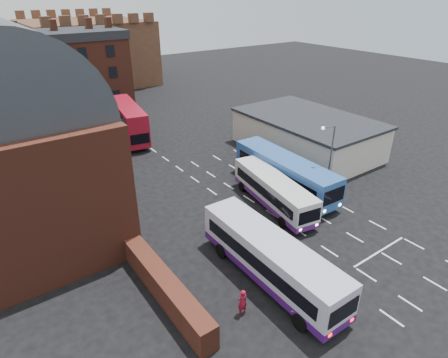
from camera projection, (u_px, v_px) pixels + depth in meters
ground at (303, 256)px, 27.55m from camera, size 180.00×180.00×0.00m
forecourt_wall at (166, 288)px, 23.30m from camera, size 1.20×10.00×1.80m
cream_building at (307, 134)px, 44.49m from camera, size 10.40×16.40×4.25m
brick_terrace at (49, 80)px, 55.24m from camera, size 22.00×10.00×11.00m
castle_keep at (87, 52)px, 75.71m from camera, size 22.00×22.00×12.00m
bus_white_outbound at (271, 256)px, 24.49m from camera, size 3.11×11.88×3.23m
bus_white_inbound at (274, 189)px, 33.17m from camera, size 3.99×10.50×2.80m
bus_blue at (285, 171)px, 35.83m from camera, size 3.45×12.32×3.33m
bus_red_double at (129, 121)px, 48.04m from camera, size 4.44×11.50×4.49m
street_lamp at (329, 154)px, 33.87m from camera, size 1.36×0.57×6.92m
pedestrian_red at (242, 302)px, 22.27m from camera, size 0.69×0.48×1.80m
pedestrian_beige at (296, 310)px, 21.85m from camera, size 0.82×0.65×1.64m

